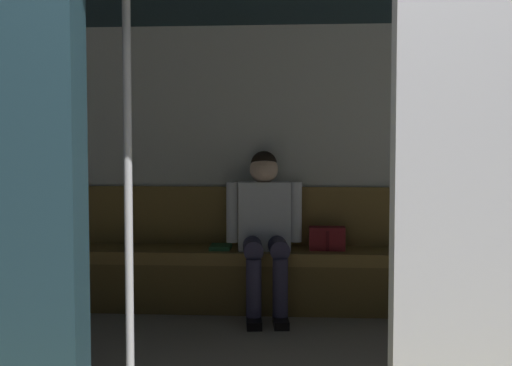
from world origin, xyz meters
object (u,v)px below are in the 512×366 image
(train_car, at_px, (242,91))
(grab_pole_door, at_px, (128,180))
(bench_seat, at_px, (266,264))
(book, at_px, (221,247))
(handbag, at_px, (327,238))
(person_seated, at_px, (265,221))

(train_car, bearing_deg, grab_pole_door, 64.54)
(bench_seat, height_order, book, book)
(book, bearing_deg, train_car, 102.36)
(bench_seat, xyz_separation_m, handbag, (-0.45, -0.04, 0.19))
(person_seated, height_order, book, person_seated)
(bench_seat, height_order, grab_pole_door, grab_pole_door)
(bench_seat, height_order, person_seated, person_seated)
(train_car, xyz_separation_m, handbag, (-0.53, -1.10, -0.98))
(handbag, bearing_deg, bench_seat, 5.45)
(handbag, xyz_separation_m, grab_pole_door, (0.94, 1.95, 0.52))
(train_car, relative_size, person_seated, 5.42)
(book, height_order, grab_pole_door, grab_pole_door)
(bench_seat, distance_m, grab_pole_door, 2.10)
(person_seated, bearing_deg, book, -14.53)
(train_car, height_order, person_seated, train_car)
(handbag, xyz_separation_m, book, (0.79, 0.01, -0.07))
(handbag, height_order, grab_pole_door, grab_pole_door)
(person_seated, xyz_separation_m, handbag, (-0.46, -0.09, -0.14))
(person_seated, bearing_deg, grab_pole_door, 75.54)
(bench_seat, relative_size, book, 13.50)
(train_car, bearing_deg, person_seated, -94.10)
(bench_seat, bearing_deg, person_seated, 78.91)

